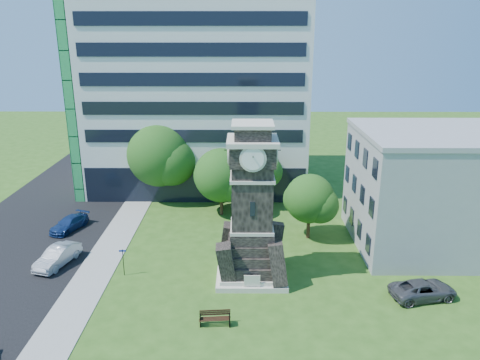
{
  "coord_description": "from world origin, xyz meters",
  "views": [
    {
      "loc": [
        2.31,
        -30.93,
        18.49
      ],
      "look_at": [
        2.06,
        7.37,
        6.19
      ],
      "focal_mm": 35.0,
      "sensor_mm": 36.0,
      "label": 1
    }
  ],
  "objects_px": {
    "street_sign": "(123,259)",
    "clock_tower": "(252,213)",
    "car_street_north": "(69,224)",
    "car_east_lot": "(423,290)",
    "park_bench": "(215,317)",
    "car_street_mid": "(58,256)"
  },
  "relations": [
    {
      "from": "car_street_mid",
      "to": "street_sign",
      "type": "bearing_deg",
      "value": -0.41
    },
    {
      "from": "car_east_lot",
      "to": "car_street_north",
      "type": "bearing_deg",
      "value": 56.41
    },
    {
      "from": "car_street_mid",
      "to": "street_sign",
      "type": "xyz_separation_m",
      "value": [
        5.87,
        -1.7,
        0.65
      ]
    },
    {
      "from": "clock_tower",
      "to": "car_street_north",
      "type": "relative_size",
      "value": 2.78
    },
    {
      "from": "park_bench",
      "to": "street_sign",
      "type": "relative_size",
      "value": 0.9
    },
    {
      "from": "car_street_north",
      "to": "street_sign",
      "type": "relative_size",
      "value": 1.95
    },
    {
      "from": "car_street_north",
      "to": "street_sign",
      "type": "bearing_deg",
      "value": -29.06
    },
    {
      "from": "car_east_lot",
      "to": "street_sign",
      "type": "height_order",
      "value": "street_sign"
    },
    {
      "from": "car_east_lot",
      "to": "park_bench",
      "type": "xyz_separation_m",
      "value": [
        -14.83,
        -3.36,
        -0.11
      ]
    },
    {
      "from": "car_street_north",
      "to": "street_sign",
      "type": "height_order",
      "value": "street_sign"
    },
    {
      "from": "car_street_mid",
      "to": "clock_tower",
      "type": "bearing_deg",
      "value": 9.89
    },
    {
      "from": "car_east_lot",
      "to": "car_street_mid",
      "type": "bearing_deg",
      "value": 68.48
    },
    {
      "from": "clock_tower",
      "to": "car_street_north",
      "type": "bearing_deg",
      "value": 153.51
    },
    {
      "from": "clock_tower",
      "to": "car_street_north",
      "type": "xyz_separation_m",
      "value": [
        -17.51,
        8.73,
        -4.64
      ]
    },
    {
      "from": "clock_tower",
      "to": "car_street_mid",
      "type": "xyz_separation_m",
      "value": [
        -15.93,
        1.64,
        -4.52
      ]
    },
    {
      "from": "clock_tower",
      "to": "car_street_mid",
      "type": "distance_m",
      "value": 16.64
    },
    {
      "from": "car_street_north",
      "to": "clock_tower",
      "type": "bearing_deg",
      "value": -5.83
    },
    {
      "from": "street_sign",
      "to": "clock_tower",
      "type": "bearing_deg",
      "value": -3.05
    },
    {
      "from": "car_street_north",
      "to": "car_east_lot",
      "type": "distance_m",
      "value": 32.13
    },
    {
      "from": "car_street_mid",
      "to": "park_bench",
      "type": "height_order",
      "value": "car_street_mid"
    },
    {
      "from": "clock_tower",
      "to": "park_bench",
      "type": "distance_m",
      "value": 8.47
    },
    {
      "from": "park_bench",
      "to": "street_sign",
      "type": "distance_m",
      "value": 10.0
    }
  ]
}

